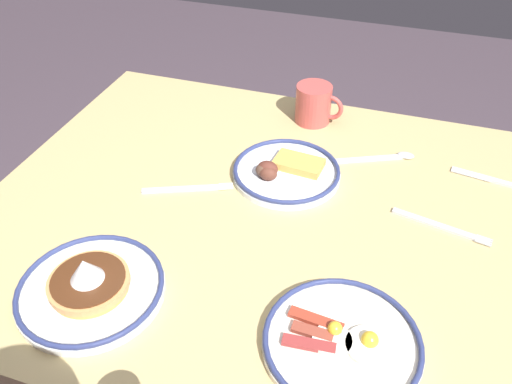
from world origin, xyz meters
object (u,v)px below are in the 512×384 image
object	(u,v)px
plate_center_pancakes	(342,342)
fork_far	(441,227)
plate_far_companion	(90,287)
butter_knife	(501,182)
plate_near_main	(287,171)
tea_spoon	(384,157)
coffee_mug	(314,104)
fork_near	(188,189)

from	to	relation	value
plate_center_pancakes	fork_far	distance (m)	0.37
plate_far_companion	butter_knife	bearing A→B (deg)	-141.21
butter_knife	plate_near_main	bearing A→B (deg)	15.06
plate_center_pancakes	tea_spoon	world-z (taller)	plate_center_pancakes
plate_center_pancakes	coffee_mug	world-z (taller)	coffee_mug
plate_center_pancakes	plate_far_companion	world-z (taller)	plate_far_companion
fork_near	fork_far	world-z (taller)	same
fork_near	plate_center_pancakes	bearing A→B (deg)	143.51
fork_far	tea_spoon	size ratio (longest dim) A/B	1.05
fork_far	butter_knife	size ratio (longest dim) A/B	0.93
plate_far_companion	butter_knife	distance (m)	0.91
plate_center_pancakes	plate_far_companion	xyz separation A→B (m)	(0.45, 0.03, 0.01)
plate_far_companion	fork_near	distance (m)	0.33
plate_far_companion	tea_spoon	xyz separation A→B (m)	(-0.44, -0.58, -0.01)
fork_near	fork_far	xyz separation A→B (m)	(-0.55, -0.05, 0.00)
plate_near_main	plate_center_pancakes	xyz separation A→B (m)	(-0.21, 0.42, -0.00)
plate_center_pancakes	plate_far_companion	distance (m)	0.45
plate_near_main	fork_near	distance (m)	0.23
tea_spoon	fork_near	bearing A→B (deg)	32.55
plate_near_main	plate_center_pancakes	world-z (taller)	plate_near_main
plate_near_main	tea_spoon	size ratio (longest dim) A/B	1.28
plate_center_pancakes	plate_near_main	bearing A→B (deg)	-63.28
plate_near_main	fork_near	world-z (taller)	plate_near_main
plate_far_companion	tea_spoon	size ratio (longest dim) A/B	1.37
coffee_mug	tea_spoon	bearing A→B (deg)	149.63
tea_spoon	plate_far_companion	bearing A→B (deg)	52.72
coffee_mug	fork_near	xyz separation A→B (m)	(0.20, 0.37, -0.05)
fork_far	tea_spoon	world-z (taller)	tea_spoon
plate_far_companion	coffee_mug	distance (m)	0.74
plate_far_companion	fork_far	xyz separation A→B (m)	(-0.59, -0.38, -0.02)
plate_center_pancakes	coffee_mug	xyz separation A→B (m)	(0.21, -0.67, 0.04)
butter_knife	tea_spoon	distance (m)	0.27
plate_center_pancakes	fork_far	world-z (taller)	plate_center_pancakes
plate_near_main	plate_center_pancakes	distance (m)	0.46
fork_far	plate_center_pancakes	bearing A→B (deg)	67.88
plate_near_main	plate_far_companion	size ratio (longest dim) A/B	0.94
coffee_mug	fork_far	world-z (taller)	coffee_mug
plate_center_pancakes	fork_near	distance (m)	0.50
plate_center_pancakes	fork_near	world-z (taller)	plate_center_pancakes
plate_near_main	butter_knife	bearing A→B (deg)	-164.94
plate_center_pancakes	fork_far	xyz separation A→B (m)	(-0.14, -0.35, -0.01)
plate_near_main	butter_knife	world-z (taller)	plate_near_main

